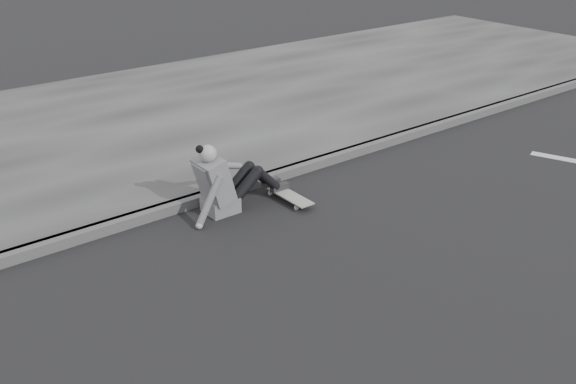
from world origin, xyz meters
The scene contains 5 objects.
ground centered at (0.00, 0.00, 0.00)m, with size 80.00×80.00×0.00m, color black.
curb centered at (0.00, 2.58, 0.06)m, with size 24.00×0.16×0.12m, color #434343.
sidewalk centered at (0.00, 5.60, 0.06)m, with size 24.00×6.00×0.12m, color #353535.
skateboard centered at (0.74, 2.00, 0.07)m, with size 0.20×0.78×0.09m.
seated_woman centered at (0.00, 2.24, 0.36)m, with size 1.38×0.46×0.88m.
Camera 1 is at (-3.55, -3.54, 3.41)m, focal length 40.00 mm.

